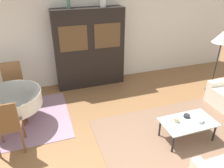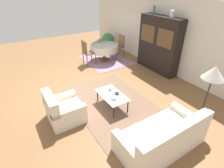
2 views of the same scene
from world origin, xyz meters
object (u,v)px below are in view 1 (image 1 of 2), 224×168
object	(u,v)px
dining_chair_near	(7,124)
vase_short	(103,2)
coffee_table	(188,123)
bowl_small	(187,116)
display_cabinet	(90,49)
dining_chair_far	(13,82)
cup	(176,120)
bowl	(199,120)
vase_tall	(68,2)
dining_table	(10,100)
floor_lamp	(222,39)

from	to	relation	value
dining_chair_near	vase_short	bearing A→B (deg)	42.15
coffee_table	dining_chair_near	distance (m)	3.22
dining_chair_near	bowl_small	bearing A→B (deg)	-10.44
display_cabinet	vase_short	distance (m)	1.23
display_cabinet	dining_chair_far	bearing A→B (deg)	-166.57
dining_chair_near	cup	xyz separation A→B (m)	(2.91, -0.64, -0.15)
vase_short	bowl	bearing A→B (deg)	-72.05
vase_tall	dining_chair_far	bearing A→B (deg)	-162.68
dining_table	vase_short	size ratio (longest dim) A/B	5.33
dining_chair_near	floor_lamp	bearing A→B (deg)	8.03
vase_tall	dining_table	bearing A→B (deg)	-139.09
bowl	vase_short	size ratio (longest dim) A/B	0.74
floor_lamp	bowl	size ratio (longest dim) A/B	9.66
bowl_small	vase_short	distance (m)	3.36
dining_chair_near	vase_tall	size ratio (longest dim) A/B	3.32
display_cabinet	vase_tall	bearing A→B (deg)	179.88
display_cabinet	bowl_small	distance (m)	3.05
dining_chair_near	dining_chair_far	bearing A→B (deg)	90.00
bowl_small	vase_tall	bearing A→B (deg)	121.50
cup	vase_short	world-z (taller)	vase_short
bowl_small	dining_chair_far	bearing A→B (deg)	144.61
dining_chair_near	bowl_small	xyz separation A→B (m)	(3.18, -0.59, -0.16)
bowl	dining_table	bearing A→B (deg)	154.11
dining_chair_near	bowl	bearing A→B (deg)	-13.11
dining_chair_far	vase_short	bearing A→B (deg)	-168.76
cup	vase_tall	bearing A→B (deg)	116.66
cup	bowl_small	xyz separation A→B (m)	(0.27, 0.06, -0.02)
display_cabinet	cup	world-z (taller)	display_cabinet
display_cabinet	vase_tall	distance (m)	1.28
bowl_small	coffee_table	bearing A→B (deg)	-111.66
dining_chair_far	bowl_small	world-z (taller)	dining_chair_far
coffee_table	dining_chair_far	size ratio (longest dim) A/B	0.98
cup	bowl_small	bearing A→B (deg)	11.97
display_cabinet	bowl	distance (m)	3.27
floor_lamp	vase_short	bearing A→B (deg)	150.55
display_cabinet	vase_tall	world-z (taller)	vase_tall
vase_short	bowl_small	bearing A→B (deg)	-73.41
floor_lamp	bowl	world-z (taller)	floor_lamp
coffee_table	dining_chair_far	distance (m)	3.94
vase_short	display_cabinet	bearing A→B (deg)	-179.87
cup	bowl	size ratio (longest dim) A/B	0.51
coffee_table	floor_lamp	bearing A→B (deg)	38.03
dining_chair_far	cup	xyz separation A→B (m)	(2.91, -2.32, -0.15)
dining_table	dining_chair_far	xyz separation A→B (m)	(-0.00, 0.84, 0.01)
dining_chair_far	vase_short	world-z (taller)	vase_short
display_cabinet	bowl	bearing A→B (deg)	-65.19
coffee_table	vase_short	size ratio (longest dim) A/B	4.41
bowl_small	bowl	bearing A→B (deg)	-54.63
dining_chair_far	dining_table	bearing A→B (deg)	90.00
display_cabinet	bowl	xyz separation A→B (m)	(1.35, -2.91, -0.61)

